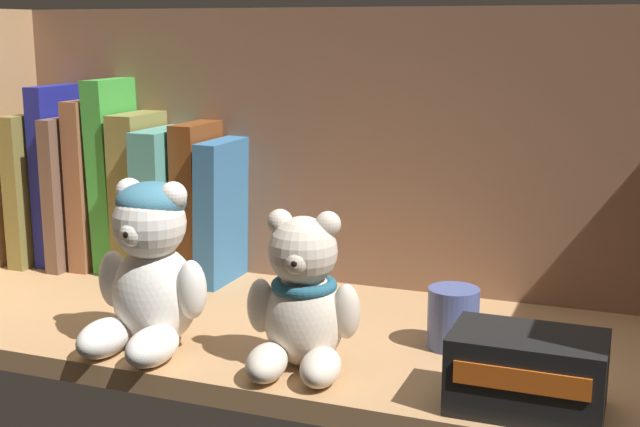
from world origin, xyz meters
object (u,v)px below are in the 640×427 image
(book_2, at_px, (81,189))
(book_3, at_px, (98,183))
(book_0, at_px, (46,186))
(book_8, at_px, (228,209))
(book_5, at_px, (145,192))
(book_6, at_px, (175,201))
(book_7, at_px, (202,200))
(teddy_bear_smaller, at_px, (302,302))
(book_1, at_px, (63,174))
(teddy_bear_larger, at_px, (150,269))
(pillar_candle, at_px, (454,316))
(small_product_box, at_px, (527,372))
(book_4, at_px, (119,174))

(book_2, xyz_separation_m, book_3, (0.03, 0.00, 0.01))
(book_0, height_order, book_8, book_0)
(book_3, relative_size, book_5, 1.07)
(book_6, distance_m, book_7, 0.04)
(book_2, bearing_deg, book_8, 0.00)
(book_8, xyz_separation_m, teddy_bear_smaller, (0.18, -0.22, -0.02))
(book_8, bearing_deg, book_1, 180.00)
(book_8, xyz_separation_m, teddy_bear_larger, (0.03, -0.22, -0.01))
(book_0, height_order, pillar_candle, book_0)
(book_0, height_order, small_product_box, book_0)
(pillar_candle, bearing_deg, book_3, 165.36)
(book_1, xyz_separation_m, book_5, (0.12, 0.00, -0.01))
(book_0, distance_m, teddy_bear_smaller, 0.48)
(book_1, height_order, book_2, book_1)
(teddy_bear_larger, relative_size, small_product_box, 1.33)
(book_2, distance_m, book_8, 0.20)
(book_6, xyz_separation_m, book_8, (0.07, 0.00, -0.01))
(teddy_bear_smaller, bearing_deg, book_5, 143.09)
(book_2, height_order, book_4, book_4)
(book_4, xyz_separation_m, book_6, (0.07, 0.00, -0.03))
(book_1, xyz_separation_m, teddy_bear_smaller, (0.40, -0.22, -0.05))
(book_4, bearing_deg, book_8, 0.00)
(pillar_candle, bearing_deg, teddy_bear_smaller, -138.57)
(book_2, bearing_deg, book_6, 0.00)
(book_0, height_order, book_1, book_1)
(book_7, xyz_separation_m, teddy_bear_larger, (0.07, -0.22, -0.02))
(teddy_bear_larger, xyz_separation_m, small_product_box, (0.34, -0.01, -0.04))
(teddy_bear_larger, relative_size, pillar_candle, 2.75)
(pillar_candle, bearing_deg, book_4, 164.40)
(book_0, relative_size, book_2, 1.01)
(book_0, bearing_deg, teddy_bear_smaller, -26.72)
(book_1, xyz_separation_m, book_8, (0.22, 0.00, -0.03))
(book_5, height_order, book_8, book_5)
(book_1, distance_m, book_2, 0.03)
(book_4, relative_size, book_7, 1.26)
(book_5, height_order, book_7, book_5)
(book_8, distance_m, pillar_candle, 0.32)
(book_2, relative_size, small_product_box, 1.58)
(book_1, xyz_separation_m, book_6, (0.16, 0.00, -0.02))
(book_3, relative_size, book_6, 1.17)
(book_7, xyz_separation_m, pillar_candle, (0.32, -0.12, -0.06))
(book_2, distance_m, book_7, 0.17)
(book_7, relative_size, teddy_bear_larger, 1.18)
(book_1, relative_size, small_product_box, 1.89)
(book_4, bearing_deg, pillar_candle, -15.60)
(book_1, distance_m, book_3, 0.05)
(book_1, bearing_deg, book_4, 0.00)
(teddy_bear_smaller, relative_size, small_product_box, 1.19)
(book_0, bearing_deg, pillar_candle, -12.62)
(book_0, xyz_separation_m, book_4, (0.11, 0.00, 0.02))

